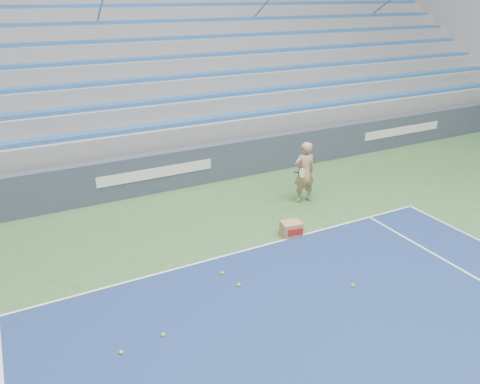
# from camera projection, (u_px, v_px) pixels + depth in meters

# --- Properties ---
(sponsor_barrier) EXTENTS (30.00, 0.32, 1.10)m
(sponsor_barrier) POSITION_uv_depth(u_px,v_px,m) (155.00, 173.00, 12.74)
(sponsor_barrier) COLOR #374154
(sponsor_barrier) RESTS_ON ground
(bleachers) EXTENTS (31.00, 9.15, 7.30)m
(bleachers) POSITION_uv_depth(u_px,v_px,m) (101.00, 75.00, 16.68)
(bleachers) COLOR gray
(bleachers) RESTS_ON ground
(tennis_player) EXTENTS (0.92, 0.84, 1.62)m
(tennis_player) POSITION_uv_depth(u_px,v_px,m) (304.00, 172.00, 12.03)
(tennis_player) COLOR tan
(tennis_player) RESTS_ON ground
(ball_box) EXTENTS (0.50, 0.41, 0.33)m
(ball_box) POSITION_uv_depth(u_px,v_px,m) (291.00, 229.00, 10.53)
(ball_box) COLOR #A87A51
(ball_box) RESTS_ON ground
(tennis_ball_0) EXTENTS (0.07, 0.07, 0.07)m
(tennis_ball_0) POSITION_uv_depth(u_px,v_px,m) (121.00, 352.00, 7.12)
(tennis_ball_0) COLOR #C8DA2C
(tennis_ball_0) RESTS_ON ground
(tennis_ball_1) EXTENTS (0.07, 0.07, 0.07)m
(tennis_ball_1) POSITION_uv_depth(u_px,v_px,m) (239.00, 285.00, 8.75)
(tennis_ball_1) COLOR #C8DA2C
(tennis_ball_1) RESTS_ON ground
(tennis_ball_2) EXTENTS (0.07, 0.07, 0.07)m
(tennis_ball_2) POSITION_uv_depth(u_px,v_px,m) (353.00, 285.00, 8.74)
(tennis_ball_2) COLOR #C8DA2C
(tennis_ball_2) RESTS_ON ground
(tennis_ball_3) EXTENTS (0.07, 0.07, 0.07)m
(tennis_ball_3) POSITION_uv_depth(u_px,v_px,m) (222.00, 273.00, 9.12)
(tennis_ball_3) COLOR #C8DA2C
(tennis_ball_3) RESTS_ON ground
(tennis_ball_4) EXTENTS (0.07, 0.07, 0.07)m
(tennis_ball_4) POSITION_uv_depth(u_px,v_px,m) (163.00, 335.00, 7.48)
(tennis_ball_4) COLOR #C8DA2C
(tennis_ball_4) RESTS_ON ground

